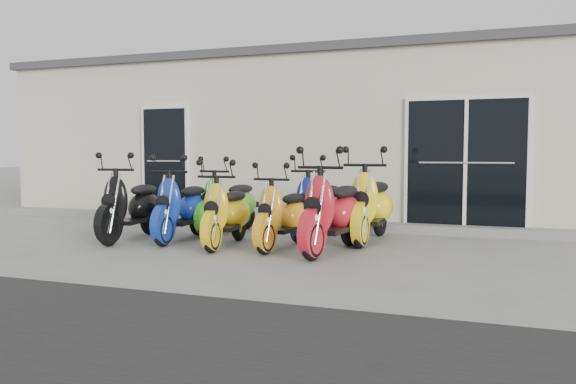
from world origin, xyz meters
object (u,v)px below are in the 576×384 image
at_px(scooter_front_black, 131,196).
at_px(scooter_front_red, 334,200).
at_px(scooter_back_green, 228,195).
at_px(scooter_back_blue, 319,196).
at_px(scooter_back_yellow, 372,194).
at_px(scooter_front_orange_a, 227,203).
at_px(scooter_front_blue, 182,198).
at_px(scooter_front_orange_b, 284,205).

bearing_deg(scooter_front_black, scooter_front_red, -5.94).
bearing_deg(scooter_back_green, scooter_back_blue, 7.92).
relative_size(scooter_back_blue, scooter_back_yellow, 0.91).
relative_size(scooter_back_green, scooter_back_blue, 0.98).
height_order(scooter_front_black, scooter_back_green, scooter_front_black).
bearing_deg(scooter_front_orange_a, scooter_back_green, 108.90).
bearing_deg(scooter_front_blue, scooter_front_orange_b, -8.97).
xyz_separation_m(scooter_front_black, scooter_front_blue, (0.78, 0.22, -0.02)).
distance_m(scooter_front_black, scooter_back_blue, 2.96).
distance_m(scooter_front_blue, scooter_back_blue, 2.16).
xyz_separation_m(scooter_front_red, scooter_back_yellow, (0.30, 1.12, 0.01)).
bearing_deg(scooter_back_green, scooter_front_red, -20.79).
bearing_deg(scooter_front_red, scooter_back_blue, 122.96).
relative_size(scooter_front_red, scooter_back_blue, 1.08).
bearing_deg(scooter_back_blue, scooter_front_blue, -145.38).
distance_m(scooter_front_orange_b, scooter_back_yellow, 1.48).
bearing_deg(scooter_front_orange_a, scooter_back_yellow, 24.85).
distance_m(scooter_front_orange_b, scooter_back_blue, 1.12).
height_order(scooter_front_orange_a, scooter_back_blue, scooter_back_blue).
xyz_separation_m(scooter_front_blue, scooter_front_red, (2.50, -0.25, 0.06)).
bearing_deg(scooter_back_blue, scooter_front_orange_b, -92.18).
xyz_separation_m(scooter_front_orange_a, scooter_back_blue, (1.05, 1.21, 0.03)).
bearing_deg(scooter_front_black, scooter_back_yellow, 11.49).
height_order(scooter_front_red, scooter_back_green, scooter_front_red).
height_order(scooter_front_orange_b, scooter_back_blue, scooter_back_blue).
height_order(scooter_front_orange_a, scooter_front_red, scooter_front_red).
height_order(scooter_front_orange_a, scooter_front_orange_b, scooter_front_orange_a).
relative_size(scooter_front_black, scooter_front_orange_b, 1.11).
bearing_deg(scooter_back_green, scooter_front_orange_a, -56.89).
relative_size(scooter_front_black, scooter_front_blue, 1.03).
xyz_separation_m(scooter_front_blue, scooter_front_orange_b, (1.73, -0.15, -0.05)).
bearing_deg(scooter_front_orange_a, scooter_front_black, 172.89).
relative_size(scooter_front_orange_b, scooter_back_blue, 0.93).
relative_size(scooter_front_blue, scooter_front_red, 0.92).
bearing_deg(scooter_front_red, scooter_front_blue, -177.67).
height_order(scooter_front_orange_b, scooter_back_green, scooter_back_green).
xyz_separation_m(scooter_front_blue, scooter_back_blue, (1.94, 0.95, -0.00)).
bearing_deg(scooter_back_yellow, scooter_front_black, -161.25).
bearing_deg(scooter_back_green, scooter_front_black, -124.56).
bearing_deg(scooter_back_yellow, scooter_front_red, -103.07).
bearing_deg(scooter_front_orange_a, scooter_front_red, -5.37).
height_order(scooter_front_blue, scooter_front_orange_b, scooter_front_blue).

